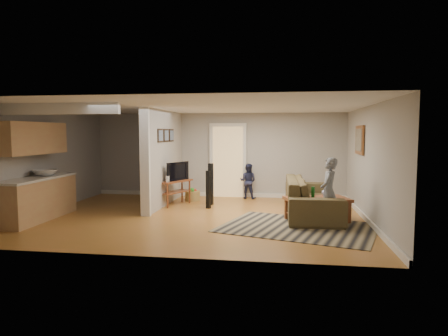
{
  "coord_description": "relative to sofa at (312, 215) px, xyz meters",
  "views": [
    {
      "loc": [
        1.9,
        -8.82,
        1.92
      ],
      "look_at": [
        0.56,
        0.34,
        1.1
      ],
      "focal_mm": 32.0,
      "sensor_mm": 36.0,
      "label": 1
    }
  ],
  "objects": [
    {
      "name": "tv_console",
      "position": [
        -3.5,
        0.78,
        0.6
      ],
      "size": [
        0.8,
        1.12,
        0.91
      ],
      "rotation": [
        0.0,
        0.0,
        -0.43
      ],
      "color": "maroon",
      "rests_on": "ground"
    },
    {
      "name": "coffee_table",
      "position": [
        0.08,
        -0.67,
        0.4
      ],
      "size": [
        1.5,
        1.14,
        0.78
      ],
      "rotation": [
        0.0,
        0.0,
        0.31
      ],
      "color": "maroon",
      "rests_on": "ground"
    },
    {
      "name": "room_shell",
      "position": [
        -3.67,
        -0.16,
        1.46
      ],
      "size": [
        7.54,
        6.02,
        2.52
      ],
      "color": "#A3A09C",
      "rests_on": "ground"
    },
    {
      "name": "child",
      "position": [
        0.27,
        -0.99,
        0.0
      ],
      "size": [
        0.45,
        0.58,
        1.41
      ],
      "primitive_type": "imported",
      "rotation": [
        0.0,
        0.0,
        -1.82
      ],
      "color": "slate",
      "rests_on": "ground"
    },
    {
      "name": "toddler",
      "position": [
        -1.68,
        2.11,
        0.0
      ],
      "size": [
        0.57,
        0.49,
        1.03
      ],
      "primitive_type": "imported",
      "rotation": [
        0.0,
        0.0,
        2.92
      ],
      "color": "#222646",
      "rests_on": "ground"
    },
    {
      "name": "toy_basket",
      "position": [
        -3.2,
        1.52,
        0.16
      ],
      "size": [
        0.42,
        0.42,
        0.38
      ],
      "color": "#A48847",
      "rests_on": "ground"
    },
    {
      "name": "speaker_left",
      "position": [
        -2.54,
        0.45,
        0.48
      ],
      "size": [
        0.13,
        0.13,
        0.96
      ],
      "primitive_type": "cube",
      "rotation": [
        0.0,
        0.0,
        -0.43
      ],
      "color": "black",
      "rests_on": "ground"
    },
    {
      "name": "sofa",
      "position": [
        0.0,
        0.0,
        0.0
      ],
      "size": [
        1.19,
        2.96,
        0.86
      ],
      "primitive_type": "imported",
      "rotation": [
        0.0,
        0.0,
        1.58
      ],
      "color": "#4C3E26",
      "rests_on": "ground"
    },
    {
      "name": "area_rug",
      "position": [
        -0.36,
        -1.35,
        0.01
      ],
      "size": [
        3.49,
        2.96,
        0.01
      ],
      "primitive_type": "cube",
      "rotation": [
        0.0,
        0.0,
        -0.3
      ],
      "color": "black",
      "rests_on": "ground"
    },
    {
      "name": "ground",
      "position": [
        -2.6,
        -0.59,
        0.0
      ],
      "size": [
        7.5,
        7.5,
        0.0
      ],
      "primitive_type": "plane",
      "color": "olive",
      "rests_on": "ground"
    },
    {
      "name": "speaker_right",
      "position": [
        -2.57,
        0.97,
        0.56
      ],
      "size": [
        0.14,
        0.14,
        1.11
      ],
      "primitive_type": "cube",
      "rotation": [
        0.0,
        0.0,
        -0.27
      ],
      "color": "black",
      "rests_on": "ground"
    }
  ]
}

